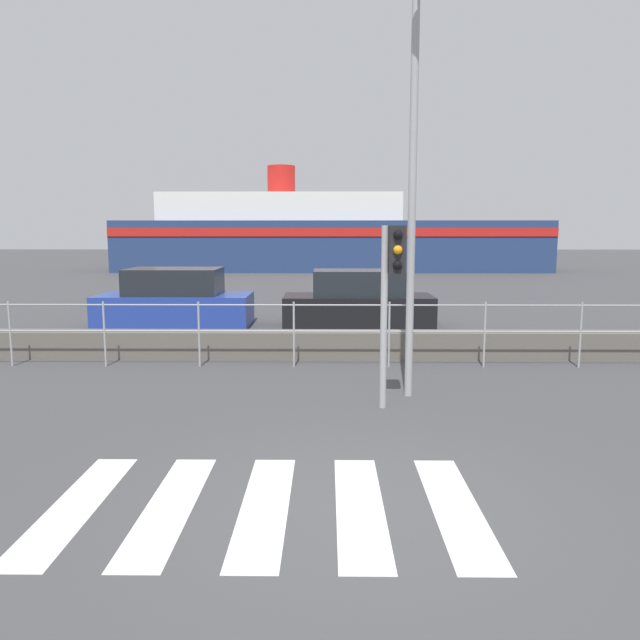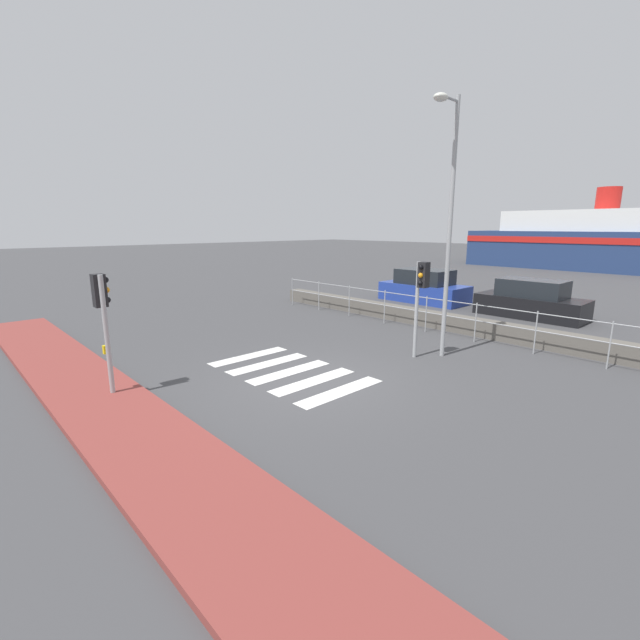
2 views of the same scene
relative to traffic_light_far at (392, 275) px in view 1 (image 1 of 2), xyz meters
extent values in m
plane|color=#424244|center=(-0.66, -3.35, -1.96)|extent=(160.00, 160.00, 0.00)
cube|color=silver|center=(-3.32, -3.35, -1.95)|extent=(0.45, 2.40, 0.01)
cube|color=silver|center=(-2.42, -3.35, -1.95)|extent=(0.45, 2.40, 0.01)
cube|color=silver|center=(-1.52, -3.35, -1.95)|extent=(0.45, 2.40, 0.01)
cube|color=silver|center=(-0.62, -3.35, -1.95)|extent=(0.45, 2.40, 0.01)
cube|color=silver|center=(0.28, -3.35, -1.95)|extent=(0.45, 2.40, 0.01)
cube|color=#605B54|center=(-0.66, 3.64, -1.68)|extent=(18.12, 0.55, 0.55)
cylinder|color=#9EA0A3|center=(-0.66, 2.76, -0.76)|extent=(16.31, 0.03, 0.03)
cylinder|color=#9EA0A3|center=(-0.66, 2.76, -1.27)|extent=(16.31, 0.03, 0.03)
cylinder|color=#9EA0A3|center=(-7.00, 2.76, -1.33)|extent=(0.04, 0.04, 1.26)
cylinder|color=#9EA0A3|center=(-5.19, 2.76, -1.33)|extent=(0.04, 0.04, 1.26)
cylinder|color=#9EA0A3|center=(-3.37, 2.76, -1.33)|extent=(0.04, 0.04, 1.26)
cylinder|color=#9EA0A3|center=(-1.56, 2.76, -1.33)|extent=(0.04, 0.04, 1.26)
cylinder|color=#9EA0A3|center=(0.25, 2.76, -1.33)|extent=(0.04, 0.04, 1.26)
cylinder|color=#9EA0A3|center=(2.06, 2.76, -1.33)|extent=(0.04, 0.04, 1.26)
cylinder|color=#9EA0A3|center=(3.88, 2.76, -1.33)|extent=(0.04, 0.04, 1.26)
cylinder|color=#9EA0A3|center=(-0.11, 0.01, -0.63)|extent=(0.10, 0.10, 2.66)
cube|color=black|center=(0.06, 0.01, 0.36)|extent=(0.24, 0.24, 0.68)
sphere|color=black|center=(0.06, -0.13, 0.58)|extent=(0.13, 0.13, 0.13)
sphere|color=orange|center=(0.06, -0.13, 0.36)|extent=(0.13, 0.13, 0.13)
sphere|color=black|center=(0.06, -0.13, 0.15)|extent=(0.13, 0.13, 0.13)
cylinder|color=#9EA0A3|center=(0.36, 0.69, 1.44)|extent=(0.12, 0.12, 6.80)
cube|color=navy|center=(-0.66, 32.42, -0.36)|extent=(27.23, 6.81, 3.18)
cube|color=white|center=(-3.92, 32.42, 2.10)|extent=(15.25, 5.45, 1.75)
cube|color=red|center=(-0.66, 29.00, 0.53)|extent=(27.23, 0.08, 0.51)
cylinder|color=red|center=(-3.92, 32.42, 3.88)|extent=(1.80, 1.80, 1.80)
cube|color=#233D9E|center=(-5.10, 7.97, -1.53)|extent=(4.12, 1.89, 0.86)
cube|color=#1E2328|center=(-5.10, 7.97, -0.74)|extent=(2.47, 1.66, 0.71)
cube|color=black|center=(-0.08, 7.97, -1.54)|extent=(4.04, 1.70, 0.84)
cube|color=#1E2328|center=(-0.08, 7.97, -0.78)|extent=(2.42, 1.50, 0.69)
camera|label=1|loc=(-0.93, -8.93, 0.64)|focal=35.00mm
camera|label=2|loc=(6.48, -9.77, 1.63)|focal=24.00mm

